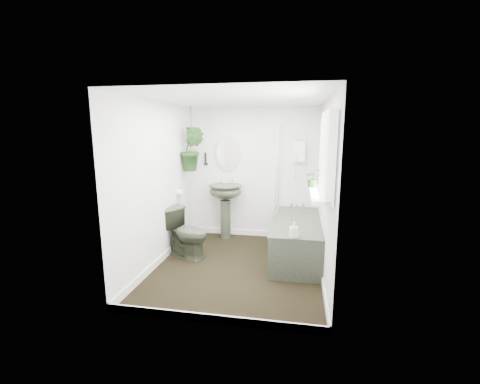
# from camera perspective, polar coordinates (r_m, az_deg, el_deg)

# --- Properties ---
(floor) EXTENTS (2.30, 2.80, 0.02)m
(floor) POSITION_cam_1_polar(r_m,az_deg,el_deg) (4.68, -0.34, -13.19)
(floor) COLOR black
(floor) RESTS_ON ground
(ceiling) EXTENTS (2.30, 2.80, 0.02)m
(ceiling) POSITION_cam_1_polar(r_m,az_deg,el_deg) (4.29, -0.37, 16.36)
(ceiling) COLOR white
(ceiling) RESTS_ON ground
(wall_back) EXTENTS (2.30, 0.02, 2.30)m
(wall_back) POSITION_cam_1_polar(r_m,az_deg,el_deg) (5.71, 2.27, 3.35)
(wall_back) COLOR white
(wall_back) RESTS_ON ground
(wall_front) EXTENTS (2.30, 0.02, 2.30)m
(wall_front) POSITION_cam_1_polar(r_m,az_deg,el_deg) (3.00, -5.38, -3.72)
(wall_front) COLOR white
(wall_front) RESTS_ON ground
(wall_left) EXTENTS (0.02, 2.80, 2.30)m
(wall_left) POSITION_cam_1_polar(r_m,az_deg,el_deg) (4.69, -14.42, 1.34)
(wall_left) COLOR white
(wall_left) RESTS_ON ground
(wall_right) EXTENTS (0.02, 2.80, 2.30)m
(wall_right) POSITION_cam_1_polar(r_m,az_deg,el_deg) (4.28, 15.09, 0.41)
(wall_right) COLOR white
(wall_right) RESTS_ON ground
(skirting) EXTENTS (2.30, 2.80, 0.10)m
(skirting) POSITION_cam_1_polar(r_m,az_deg,el_deg) (4.66, -0.34, -12.52)
(skirting) COLOR white
(skirting) RESTS_ON floor
(bathtub) EXTENTS (0.72, 1.72, 0.58)m
(bathtub) POSITION_cam_1_polar(r_m,az_deg,el_deg) (4.97, 9.95, -8.19)
(bathtub) COLOR #303627
(bathtub) RESTS_ON floor
(bath_screen) EXTENTS (0.04, 0.72, 1.40)m
(bath_screen) POSITION_cam_1_polar(r_m,az_deg,el_deg) (5.24, 6.74, 4.02)
(bath_screen) COLOR silver
(bath_screen) RESTS_ON bathtub
(shower_box) EXTENTS (0.20, 0.10, 0.35)m
(shower_box) POSITION_cam_1_polar(r_m,az_deg,el_deg) (5.55, 10.47, 7.11)
(shower_box) COLOR white
(shower_box) RESTS_ON wall_back
(oval_mirror) EXTENTS (0.46, 0.03, 0.62)m
(oval_mirror) POSITION_cam_1_polar(r_m,az_deg,el_deg) (5.72, -2.26, 6.89)
(oval_mirror) COLOR #BBB38A
(oval_mirror) RESTS_ON wall_back
(wall_sconce) EXTENTS (0.04, 0.04, 0.22)m
(wall_sconce) POSITION_cam_1_polar(r_m,az_deg,el_deg) (5.82, -6.14, 5.91)
(wall_sconce) COLOR black
(wall_sconce) RESTS_ON wall_back
(toilet_roll_holder) EXTENTS (0.11, 0.11, 0.11)m
(toilet_roll_holder) POSITION_cam_1_polar(r_m,az_deg,el_deg) (5.35, -10.60, -0.07)
(toilet_roll_holder) COLOR white
(toilet_roll_holder) RESTS_ON wall_left
(window_recess) EXTENTS (0.08, 1.00, 0.90)m
(window_recess) POSITION_cam_1_polar(r_m,az_deg,el_deg) (3.52, 15.24, 6.40)
(window_recess) COLOR white
(window_recess) RESTS_ON wall_right
(window_sill) EXTENTS (0.18, 1.00, 0.04)m
(window_sill) POSITION_cam_1_polar(r_m,az_deg,el_deg) (3.57, 13.79, -0.28)
(window_sill) COLOR white
(window_sill) RESTS_ON wall_right
(window_blinds) EXTENTS (0.01, 0.86, 0.76)m
(window_blinds) POSITION_cam_1_polar(r_m,az_deg,el_deg) (3.52, 14.51, 6.43)
(window_blinds) COLOR white
(window_blinds) RESTS_ON wall_right
(toilet) EXTENTS (0.84, 0.68, 0.74)m
(toilet) POSITION_cam_1_polar(r_m,az_deg,el_deg) (4.99, -9.51, -7.10)
(toilet) COLOR #303627
(toilet) RESTS_ON floor
(pedestal_sink) EXTENTS (0.64, 0.57, 0.97)m
(pedestal_sink) POSITION_cam_1_polar(r_m,az_deg,el_deg) (5.70, -2.61, -3.47)
(pedestal_sink) COLOR #303627
(pedestal_sink) RESTS_ON floor
(sill_plant) EXTENTS (0.20, 0.18, 0.21)m
(sill_plant) POSITION_cam_1_polar(r_m,az_deg,el_deg) (3.84, 12.88, 2.46)
(sill_plant) COLOR black
(sill_plant) RESTS_ON window_sill
(hanging_plant) EXTENTS (0.43, 0.36, 0.73)m
(hanging_plant) POSITION_cam_1_polar(r_m,az_deg,el_deg) (5.47, -8.54, 7.51)
(hanging_plant) COLOR black
(hanging_plant) RESTS_ON ceiling
(soap_bottle) EXTENTS (0.12, 0.12, 0.20)m
(soap_bottle) POSITION_cam_1_polar(r_m,az_deg,el_deg) (4.10, 9.57, -6.61)
(soap_bottle) COLOR black
(soap_bottle) RESTS_ON bathtub
(hanging_pot) EXTENTS (0.16, 0.16, 0.12)m
(hanging_pot) POSITION_cam_1_polar(r_m,az_deg,el_deg) (5.46, -8.64, 10.69)
(hanging_pot) COLOR black
(hanging_pot) RESTS_ON ceiling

